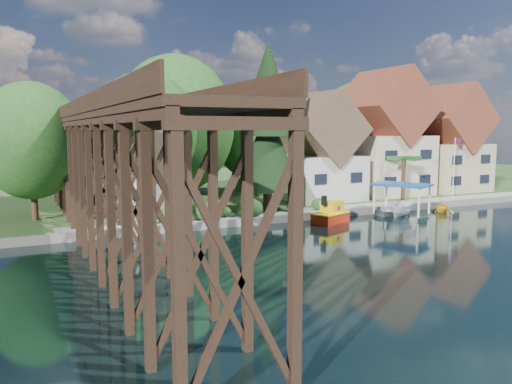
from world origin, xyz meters
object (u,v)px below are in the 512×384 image
at_px(house_right, 445,146).
at_px(boat_white_a, 395,209).
at_px(shed, 148,175).
at_px(flagpole, 455,160).
at_px(trestle_bridge, 106,166).
at_px(palm_tree, 404,160).
at_px(house_center, 382,141).
at_px(boat_canopy, 402,202).
at_px(boat_yellow, 442,206).
at_px(house_left, 317,154).
at_px(conifer, 268,130).
at_px(tugboat, 331,214).

height_order(house_right, boat_white_a, house_right).
distance_m(shed, flagpole, 32.61).
relative_size(trestle_bridge, palm_tree, 9.28).
bearing_deg(trestle_bridge, house_center, 19.49).
bearing_deg(house_right, boat_canopy, -146.86).
bearing_deg(boat_white_a, boat_yellow, -110.38).
height_order(boat_canopy, boat_yellow, boat_canopy).
distance_m(house_left, flagpole, 15.26).
bearing_deg(trestle_bridge, boat_white_a, 4.07).
xyz_separation_m(shed, flagpole, (32.42, -3.43, 0.56)).
relative_size(palm_tree, flagpole, 0.75).
distance_m(conifer, boat_yellow, 17.77).
relative_size(flagpole, boat_yellow, 2.57).
bearing_deg(palm_tree, tugboat, -157.61).
relative_size(house_center, boat_yellow, 5.64).
bearing_deg(palm_tree, boat_canopy, -132.97).
height_order(flagpole, boat_white_a, flagpole).
distance_m(trestle_bridge, palm_tree, 30.86).
xyz_separation_m(house_center, boat_yellow, (-1.69, -10.70, -5.77)).
bearing_deg(boat_canopy, house_left, 103.04).
relative_size(house_center, flagpole, 2.19).
height_order(shed, tugboat, shed).
xyz_separation_m(house_left, house_right, (18.00, 0.00, 0.64)).
distance_m(house_center, house_right, 9.04).
bearing_deg(house_right, flagpole, -125.96).
bearing_deg(palm_tree, shed, 172.28).
distance_m(shed, conifer, 11.10).
bearing_deg(house_center, tugboat, -143.13).
xyz_separation_m(house_left, house_center, (9.00, 0.50, 1.28)).
relative_size(flagpole, boat_canopy, 1.16).
bearing_deg(palm_tree, boat_yellow, -89.71).
xyz_separation_m(house_center, conifer, (-16.99, -4.95, 1.20)).
bearing_deg(boat_white_a, palm_tree, -54.13).
bearing_deg(flagpole, conifer, 178.75).
bearing_deg(boat_yellow, boat_canopy, 63.39).
xyz_separation_m(house_right, boat_yellow, (-10.69, -10.20, -5.13)).
relative_size(house_left, shed, 1.40).
relative_size(house_center, boat_white_a, 3.25).
relative_size(house_center, boat_canopy, 2.53).
bearing_deg(palm_tree, boat_white_a, -138.39).
bearing_deg(boat_white_a, house_left, 10.95).
relative_size(trestle_bridge, flagpole, 6.97).
bearing_deg(shed, flagpole, -6.04).
distance_m(palm_tree, boat_yellow, 6.62).
relative_size(shed, tugboat, 2.09).
bearing_deg(trestle_bridge, tugboat, 2.71).
relative_size(palm_tree, boat_canopy, 0.87).
relative_size(house_left, boat_yellow, 4.47).
bearing_deg(boat_yellow, trestle_bridge, 64.51).
bearing_deg(boat_white_a, boat_canopy, 158.73).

